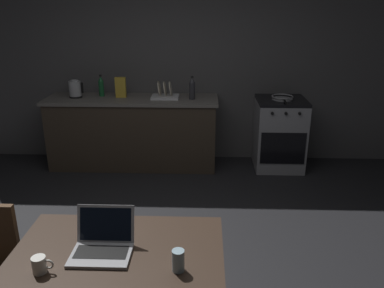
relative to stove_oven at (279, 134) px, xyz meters
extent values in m
plane|color=black|center=(-1.31, -2.14, -0.45)|extent=(12.00, 12.00, 0.00)
cube|color=#4C4B4C|center=(-1.01, 0.35, 0.93)|extent=(6.40, 0.10, 2.76)
cube|color=#382D23|center=(-1.87, 0.00, -0.02)|extent=(2.10, 0.60, 0.86)
cube|color=#66605B|center=(-1.87, 0.00, 0.43)|extent=(2.16, 0.64, 0.04)
cube|color=gray|center=(0.00, 0.00, -0.02)|extent=(0.60, 0.60, 0.86)
cube|color=black|center=(0.00, 0.00, 0.43)|extent=(0.60, 0.60, 0.04)
cube|color=black|center=(0.00, -0.30, -0.09)|extent=(0.54, 0.01, 0.40)
cylinder|color=black|center=(-0.16, -0.31, 0.35)|extent=(0.04, 0.02, 0.04)
cylinder|color=black|center=(0.00, -0.31, 0.35)|extent=(0.04, 0.02, 0.04)
cylinder|color=black|center=(0.16, -0.31, 0.35)|extent=(0.04, 0.02, 0.04)
cube|color=#332319|center=(-1.42, -3.06, 0.28)|extent=(1.16, 0.89, 0.04)
cylinder|color=#332319|center=(-1.94, -2.67, -0.10)|extent=(0.05, 0.05, 0.71)
cylinder|color=#332319|center=(-0.90, -2.67, -0.10)|extent=(0.05, 0.05, 0.71)
cube|color=#99999E|center=(-1.50, -3.05, 0.31)|extent=(0.32, 0.22, 0.02)
cube|color=black|center=(-1.50, -3.03, 0.32)|extent=(0.28, 0.12, 0.00)
cube|color=#99999E|center=(-1.50, -2.91, 0.41)|extent=(0.32, 0.07, 0.20)
cube|color=black|center=(-1.50, -2.91, 0.41)|extent=(0.29, 0.06, 0.18)
cylinder|color=black|center=(-2.58, 0.00, 0.46)|extent=(0.16, 0.16, 0.02)
cylinder|color=#B2B5BA|center=(-2.58, 0.00, 0.56)|extent=(0.15, 0.15, 0.19)
cylinder|color=#B2B5BA|center=(-2.58, 0.00, 0.66)|extent=(0.09, 0.09, 0.02)
cube|color=black|center=(-2.49, 0.00, 0.57)|extent=(0.02, 0.02, 0.13)
cylinder|color=#2D2D33|center=(-1.11, -0.05, 0.55)|extent=(0.07, 0.07, 0.21)
cone|color=#2D2D33|center=(-1.11, -0.05, 0.69)|extent=(0.07, 0.07, 0.06)
cylinder|color=black|center=(-1.11, -0.05, 0.73)|extent=(0.03, 0.03, 0.02)
cylinder|color=gray|center=(0.00, -0.02, 0.46)|extent=(0.25, 0.25, 0.01)
torus|color=gray|center=(0.00, -0.02, 0.49)|extent=(0.27, 0.27, 0.02)
cylinder|color=black|center=(0.00, -0.23, 0.47)|extent=(0.02, 0.18, 0.02)
cylinder|color=silver|center=(-1.77, -3.19, 0.34)|extent=(0.07, 0.07, 0.09)
torus|color=silver|center=(-1.72, -3.19, 0.35)|extent=(0.05, 0.01, 0.05)
cylinder|color=#99B7C6|center=(-1.08, -3.15, 0.36)|extent=(0.06, 0.06, 0.12)
cube|color=gold|center=(-2.01, 0.02, 0.58)|extent=(0.13, 0.05, 0.25)
cube|color=silver|center=(-1.45, 0.00, 0.47)|extent=(0.34, 0.26, 0.03)
cylinder|color=beige|center=(-1.52, 0.00, 0.57)|extent=(0.04, 0.18, 0.18)
cylinder|color=beige|center=(-1.45, 0.00, 0.57)|extent=(0.04, 0.18, 0.18)
cylinder|color=beige|center=(-1.38, 0.00, 0.57)|extent=(0.04, 0.18, 0.18)
cylinder|color=#19592D|center=(-2.27, 0.08, 0.55)|extent=(0.07, 0.07, 0.19)
cone|color=#19592D|center=(-2.27, 0.08, 0.67)|extent=(0.07, 0.07, 0.06)
cylinder|color=black|center=(-2.27, 0.08, 0.71)|extent=(0.03, 0.03, 0.02)
camera|label=1|loc=(-0.95, -4.80, 1.58)|focal=36.79mm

